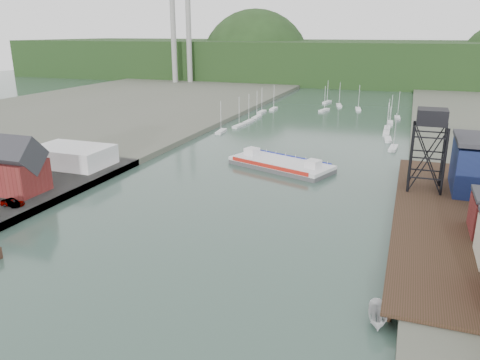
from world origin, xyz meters
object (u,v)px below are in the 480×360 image
Objects in this scene: lift_tower at (432,122)px; harbor_building at (12,170)px; car_west_a at (13,202)px; motorboat at (378,316)px; chain_ferry at (281,164)px.

harbor_building is at bearing -160.02° from lift_tower.
harbor_building is at bearing 27.30° from car_west_a.
lift_tower is at bearing 76.68° from motorboat.
harbor_building is 0.45× the size of chain_ferry.
motorboat is (27.40, -58.73, 0.01)m from chain_ferry.
lift_tower is at bearing -78.49° from car_west_a.
harbor_building is 2.93× the size of car_west_a.
chain_ferry reaches higher than motorboat.
car_west_a is at bearing -48.18° from harbor_building.
harbor_building is 0.76× the size of lift_tower.
chain_ferry is 4.99× the size of motorboat.
harbor_building is at bearing 158.09° from motorboat.
motorboat is at bearing -14.94° from harbor_building.
lift_tower is 49.63m from motorboat.
lift_tower reaches higher than car_west_a.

